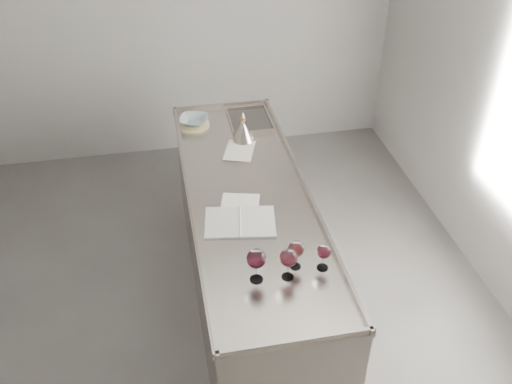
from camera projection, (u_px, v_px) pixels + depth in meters
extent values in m
cube|color=#4D4B48|center=(185.00, 343.00, 3.81)|extent=(4.50, 5.00, 0.02)
cube|color=gray|center=(146.00, 12.00, 4.97)|extent=(4.50, 0.02, 2.80)
cube|color=#9F968F|center=(249.00, 251.00, 3.85)|extent=(0.75, 2.40, 0.92)
cube|color=#9F968F|center=(249.00, 195.00, 3.57)|extent=(0.77, 2.42, 0.02)
cube|color=#9F968F|center=(296.00, 342.00, 2.62)|extent=(0.77, 0.02, 0.03)
cube|color=#9F968F|center=(222.00, 105.00, 4.50)|extent=(0.77, 0.02, 0.03)
cube|color=#9F968F|center=(191.00, 199.00, 3.50)|extent=(0.02, 2.42, 0.03)
cube|color=#9F968F|center=(305.00, 186.00, 3.62)|extent=(0.02, 2.42, 0.03)
cube|color=#595654|center=(250.00, 122.00, 4.33)|extent=(0.30, 0.38, 0.01)
cylinder|color=white|center=(256.00, 279.00, 2.96)|extent=(0.07, 0.07, 0.00)
cylinder|color=white|center=(256.00, 272.00, 2.93)|extent=(0.01, 0.01, 0.10)
ellipsoid|color=white|center=(256.00, 259.00, 2.88)|extent=(0.10, 0.10, 0.11)
cylinder|color=#360711|center=(256.00, 262.00, 2.89)|extent=(0.07, 0.07, 0.02)
cylinder|color=white|center=(288.00, 277.00, 2.98)|extent=(0.07, 0.07, 0.00)
cylinder|color=white|center=(288.00, 270.00, 2.95)|extent=(0.01, 0.01, 0.09)
ellipsoid|color=white|center=(288.00, 258.00, 2.90)|extent=(0.09, 0.09, 0.10)
cylinder|color=#3B0810|center=(288.00, 261.00, 2.91)|extent=(0.07, 0.07, 0.02)
cylinder|color=white|center=(295.00, 266.00, 3.04)|extent=(0.06, 0.06, 0.00)
cylinder|color=white|center=(296.00, 260.00, 3.01)|extent=(0.01, 0.01, 0.08)
ellipsoid|color=white|center=(296.00, 249.00, 2.97)|extent=(0.09, 0.09, 0.09)
cylinder|color=#350709|center=(296.00, 252.00, 2.98)|extent=(0.06, 0.06, 0.02)
cylinder|color=white|center=(322.00, 267.00, 3.03)|extent=(0.06, 0.06, 0.00)
cylinder|color=white|center=(323.00, 262.00, 3.01)|extent=(0.01, 0.01, 0.08)
ellipsoid|color=white|center=(324.00, 251.00, 2.97)|extent=(0.08, 0.08, 0.08)
cylinder|color=#350710|center=(324.00, 254.00, 2.98)|extent=(0.06, 0.06, 0.02)
cube|color=silver|center=(222.00, 222.00, 3.33)|extent=(0.24, 0.31, 0.01)
cube|color=silver|center=(258.00, 222.00, 3.34)|extent=(0.24, 0.31, 0.01)
cylinder|color=white|center=(240.00, 221.00, 3.33)|extent=(0.06, 0.28, 0.01)
cube|color=silver|center=(239.00, 210.00, 3.44)|extent=(0.31, 0.38, 0.00)
cube|color=silver|center=(240.00, 150.00, 3.98)|extent=(0.27, 0.32, 0.00)
cylinder|color=#C8BD81|center=(194.00, 125.00, 4.26)|extent=(0.23, 0.23, 0.02)
imported|color=#91A4A9|center=(194.00, 120.00, 4.24)|extent=(0.26, 0.26, 0.05)
cone|color=#ACA299|center=(243.00, 132.00, 4.06)|extent=(0.16, 0.16, 0.14)
cylinder|color=#ACA299|center=(243.00, 122.00, 4.01)|extent=(0.03, 0.03, 0.03)
cylinder|color=#9D642B|center=(243.00, 118.00, 4.00)|extent=(0.04, 0.04, 0.02)
cone|color=#ACA299|center=(243.00, 115.00, 3.98)|extent=(0.03, 0.03, 0.05)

